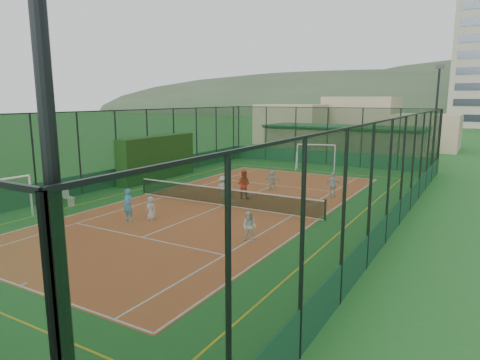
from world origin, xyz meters
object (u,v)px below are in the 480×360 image
at_px(floodlight_ne, 435,120).
at_px(child_far_back, 272,180).
at_px(child_near_mid, 128,205).
at_px(floodlight_se, 59,264).
at_px(white_bench, 64,196).
at_px(coach, 243,185).
at_px(clubhouse, 344,142).
at_px(child_far_right, 333,185).
at_px(futsal_goal_far, 316,157).
at_px(child_near_right, 250,227).
at_px(child_far_left, 223,188).
at_px(child_near_left, 151,208).

distance_m(floodlight_ne, child_far_back, 14.54).
distance_m(floodlight_ne, child_near_mid, 24.32).
height_order(floodlight_se, child_near_mid, floodlight_se).
distance_m(white_bench, coach, 10.05).
height_order(clubhouse, child_near_mid, clubhouse).
bearing_deg(floodlight_se, child_far_right, 100.60).
distance_m(futsal_goal_far, child_near_right, 19.21).
distance_m(child_near_right, child_far_back, 10.26).
bearing_deg(child_near_right, coach, 116.99).
xyz_separation_m(white_bench, child_far_back, (8.32, 9.20, 0.17)).
distance_m(clubhouse, coach, 20.06).
bearing_deg(child_far_left, child_near_right, 107.46).
distance_m(floodlight_se, floodlight_ne, 33.20).
distance_m(floodlight_ne, child_far_left, 18.37).
bearing_deg(child_far_right, futsal_goal_far, -74.72).
bearing_deg(child_far_right, child_far_back, -14.40).
bearing_deg(white_bench, clubhouse, 84.18).
bearing_deg(coach, child_near_mid, 59.82).
distance_m(child_far_left, child_far_back, 4.04).
distance_m(floodlight_ne, child_near_right, 21.91).
bearing_deg(child_near_left, child_far_right, 57.13).
height_order(futsal_goal_far, child_far_left, futsal_goal_far).
xyz_separation_m(clubhouse, child_near_mid, (-2.21, -26.94, -0.77)).
xyz_separation_m(futsal_goal_far, child_far_left, (-0.85, -13.00, -0.33)).
bearing_deg(child_near_left, white_bench, -178.47).
xyz_separation_m(white_bench, child_far_right, (12.41, 8.92, 0.29)).
bearing_deg(futsal_goal_far, floodlight_se, -91.70).
bearing_deg(child_far_left, futsal_goal_far, -117.02).
xyz_separation_m(clubhouse, white_bench, (-7.80, -26.18, -1.10)).
bearing_deg(futsal_goal_far, child_far_left, -110.96).
relative_size(child_near_left, child_near_mid, 0.72).
bearing_deg(floodlight_se, coach, 114.48).
distance_m(clubhouse, futsal_goal_far, 7.82).
xyz_separation_m(floodlight_se, child_far_right, (-3.99, 21.34, -3.36)).
relative_size(child_near_right, child_far_left, 0.92).
bearing_deg(coach, floodlight_ne, -131.28).
distance_m(child_far_left, child_far_right, 6.47).
height_order(floodlight_ne, child_far_right, floodlight_ne).
relative_size(clubhouse, child_far_left, 11.19).
relative_size(white_bench, child_far_right, 1.11).
distance_m(clubhouse, child_near_mid, 27.04).
distance_m(child_near_mid, child_far_left, 6.30).
height_order(child_near_right, child_far_right, child_far_right).
xyz_separation_m(child_near_right, child_far_left, (-4.97, 5.77, 0.05)).
height_order(child_far_right, coach, coach).
height_order(child_far_left, coach, coach).
bearing_deg(coach, child_far_back, -108.14).
height_order(clubhouse, child_near_left, clubhouse).
distance_m(floodlight_se, futsal_goal_far, 32.11).
relative_size(child_near_right, child_far_back, 0.99).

